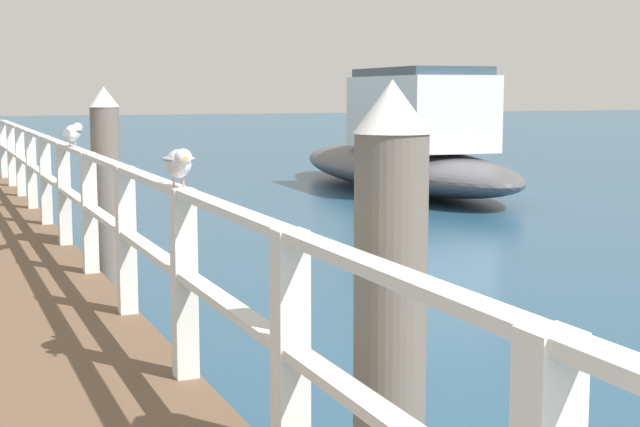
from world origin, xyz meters
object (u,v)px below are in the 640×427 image
seagull_background (73,132)px  dock_piling_far (106,189)px  dock_piling_near (390,343)px  seagull_foreground (179,162)px  boat_1 (406,150)px

seagull_background → dock_piling_far: bearing=77.3°
dock_piling_near → seagull_foreground: (-0.38, 1.74, 0.59)m
dock_piling_far → seagull_foreground: 4.55m
dock_piling_far → seagull_background: (-0.38, -0.53, 0.59)m
dock_piling_far → seagull_background: bearing=-125.4°
dock_piling_near → boat_1: 15.48m
dock_piling_far → boat_1: 10.38m
dock_piling_far → seagull_background: size_ratio=4.43×
seagull_foreground → boat_1: boat_1 is taller
dock_piling_near → seagull_foreground: 1.87m
seagull_foreground → boat_1: 14.19m
dock_piling_near → seagull_background: bearing=93.8°
seagull_background → dock_piling_near: bearing=-63.5°
seagull_foreground → seagull_background: size_ratio=1.05×
dock_piling_near → boat_1: boat_1 is taller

